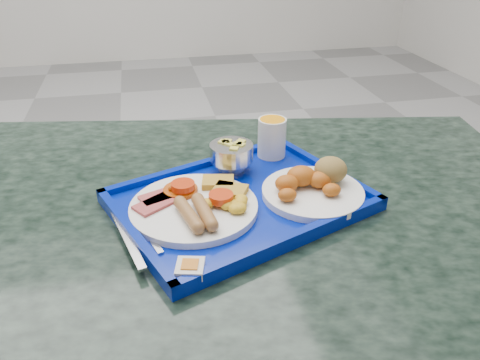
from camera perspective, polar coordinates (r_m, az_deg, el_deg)
The scene contains 10 objects.
floor at distance 2.19m, azimuth -14.66°, elevation -6.37°, with size 6.00×6.00×0.00m, color #98999B.
table at distance 1.01m, azimuth -0.60°, elevation -12.22°, with size 1.36×1.03×0.77m.
tray at distance 0.87m, azimuth -0.00°, elevation -2.64°, with size 0.52×0.45×0.03m.
main_plate at distance 0.83m, azimuth -5.23°, elevation -2.98°, with size 0.23×0.23×0.04m.
bread_plate at distance 0.88m, azimuth 9.01°, elevation -0.58°, with size 0.19×0.19×0.06m.
fruit_bowl at distance 0.94m, azimuth -1.04°, elevation 3.32°, with size 0.09×0.09×0.06m.
juice_cup at distance 1.01m, azimuth 3.91°, elevation 5.33°, with size 0.06×0.06×0.08m.
spoon at distance 0.83m, azimuth -10.21°, elevation -3.77°, with size 0.07×0.17×0.01m.
knife at distance 0.79m, azimuth -13.76°, elevation -6.53°, with size 0.01×0.19×0.00m, color #A9A9AC.
jam_packet at distance 0.70m, azimuth -6.10°, elevation -10.65°, with size 0.05×0.05×0.02m.
Camera 1 is at (0.18, -1.79, 1.24)m, focal length 35.00 mm.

